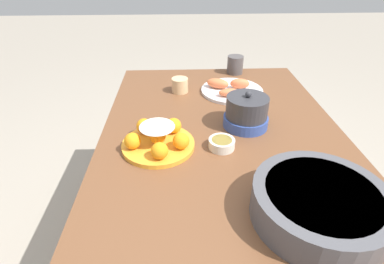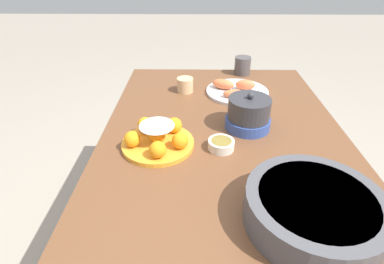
{
  "view_description": "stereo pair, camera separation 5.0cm",
  "coord_description": "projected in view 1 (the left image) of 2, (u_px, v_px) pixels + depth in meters",
  "views": [
    {
      "loc": [
        0.91,
        -0.16,
        1.31
      ],
      "look_at": [
        0.03,
        -0.12,
        0.75
      ],
      "focal_mm": 28.0,
      "sensor_mm": 36.0,
      "label": 1
    },
    {
      "loc": [
        0.91,
        -0.11,
        1.31
      ],
      "look_at": [
        0.03,
        -0.12,
        0.75
      ],
      "focal_mm": 28.0,
      "sensor_mm": 36.0,
      "label": 2
    }
  ],
  "objects": [
    {
      "name": "ground_plane",
      "position": [
        216.0,
        257.0,
        1.47
      ],
      "size": [
        12.0,
        12.0,
        0.0
      ],
      "primitive_type": "plane",
      "color": "#9E9384"
    },
    {
      "name": "dining_table",
      "position": [
        223.0,
        156.0,
        1.14
      ],
      "size": [
        1.39,
        0.91,
        0.71
      ],
      "color": "brown",
      "rests_on": "ground_plane"
    },
    {
      "name": "cake_plate",
      "position": [
        158.0,
        139.0,
        1.02
      ],
      "size": [
        0.25,
        0.25,
        0.09
      ],
      "color": "gold",
      "rests_on": "dining_table"
    },
    {
      "name": "serving_bowl",
      "position": [
        319.0,
        204.0,
        0.75
      ],
      "size": [
        0.34,
        0.34,
        0.09
      ],
      "color": "#4C4C51",
      "rests_on": "dining_table"
    },
    {
      "name": "sauce_bowl",
      "position": [
        222.0,
        143.0,
        1.03
      ],
      "size": [
        0.09,
        0.09,
        0.03
      ],
      "color": "silver",
      "rests_on": "dining_table"
    },
    {
      "name": "seafood_platter",
      "position": [
        231.0,
        89.0,
        1.41
      ],
      "size": [
        0.29,
        0.29,
        0.06
      ],
      "color": "silver",
      "rests_on": "dining_table"
    },
    {
      "name": "cup_near",
      "position": [
        180.0,
        85.0,
        1.41
      ],
      "size": [
        0.08,
        0.08,
        0.07
      ],
      "color": "#DBB27F",
      "rests_on": "dining_table"
    },
    {
      "name": "cup_far",
      "position": [
        235.0,
        65.0,
        1.61
      ],
      "size": [
        0.08,
        0.08,
        0.09
      ],
      "color": "#4C4747",
      "rests_on": "dining_table"
    },
    {
      "name": "warming_pot",
      "position": [
        246.0,
        112.0,
        1.13
      ],
      "size": [
        0.17,
        0.17,
        0.15
      ],
      "color": "#334C99",
      "rests_on": "dining_table"
    }
  ]
}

